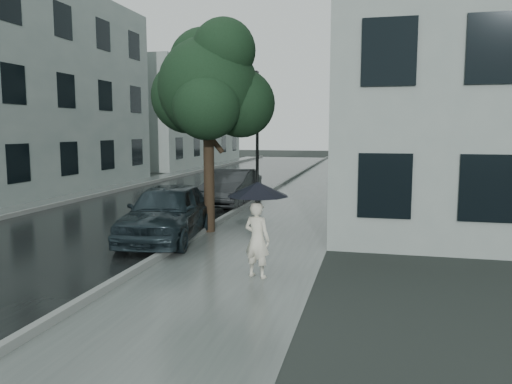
% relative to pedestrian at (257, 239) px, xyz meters
% --- Properties ---
extents(ground, '(120.00, 120.00, 0.00)m').
position_rel_pedestrian_xyz_m(ground, '(-0.87, 1.00, -0.76)').
color(ground, black).
rests_on(ground, ground).
extents(sidewalk, '(3.50, 60.00, 0.01)m').
position_rel_pedestrian_xyz_m(sidewalk, '(-0.62, 13.00, -0.75)').
color(sidewalk, slate).
rests_on(sidewalk, ground).
extents(kerb_near, '(0.15, 60.00, 0.15)m').
position_rel_pedestrian_xyz_m(kerb_near, '(-2.44, 13.00, -0.68)').
color(kerb_near, slate).
rests_on(kerb_near, ground).
extents(asphalt_road, '(6.85, 60.00, 0.00)m').
position_rel_pedestrian_xyz_m(asphalt_road, '(-5.94, 13.00, -0.76)').
color(asphalt_road, black).
rests_on(asphalt_road, ground).
extents(kerb_far, '(0.15, 60.00, 0.15)m').
position_rel_pedestrian_xyz_m(kerb_far, '(-9.44, 13.00, -0.68)').
color(kerb_far, slate).
rests_on(kerb_far, ground).
extents(sidewalk_far, '(1.70, 60.00, 0.01)m').
position_rel_pedestrian_xyz_m(sidewalk_far, '(-10.37, 13.00, -0.75)').
color(sidewalk_far, '#4C5451').
rests_on(sidewalk_far, ground).
extents(building_near, '(7.02, 36.00, 9.00)m').
position_rel_pedestrian_xyz_m(building_near, '(4.61, 20.50, 3.74)').
color(building_near, gray).
rests_on(building_near, ground).
extents(building_far_b, '(7.02, 18.00, 8.00)m').
position_rel_pedestrian_xyz_m(building_far_b, '(-14.64, 31.00, 3.24)').
color(building_far_b, gray).
rests_on(building_far_b, ground).
extents(pedestrian, '(0.64, 0.52, 1.50)m').
position_rel_pedestrian_xyz_m(pedestrian, '(0.00, 0.00, 0.00)').
color(pedestrian, beige).
rests_on(pedestrian, sidewalk).
extents(umbrella, '(1.58, 1.58, 1.00)m').
position_rel_pedestrian_xyz_m(umbrella, '(0.00, 0.05, 0.98)').
color(umbrella, black).
rests_on(umbrella, ground).
extents(street_tree, '(3.60, 3.27, 5.84)m').
position_rel_pedestrian_xyz_m(street_tree, '(-2.32, 4.11, 3.31)').
color(street_tree, '#332619').
rests_on(street_tree, ground).
extents(lamp_post, '(0.84, 0.39, 5.24)m').
position_rel_pedestrian_xyz_m(lamp_post, '(-2.46, 10.02, 2.24)').
color(lamp_post, black).
rests_on(lamp_post, ground).
extents(car_near, '(2.21, 4.52, 1.49)m').
position_rel_pedestrian_xyz_m(car_near, '(-3.07, 2.77, -0.01)').
color(car_near, '#19252B').
rests_on(car_near, ground).
extents(car_far, '(1.50, 4.16, 1.36)m').
position_rel_pedestrian_xyz_m(car_far, '(-3.12, 9.06, -0.07)').
color(car_far, black).
rests_on(car_far, ground).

